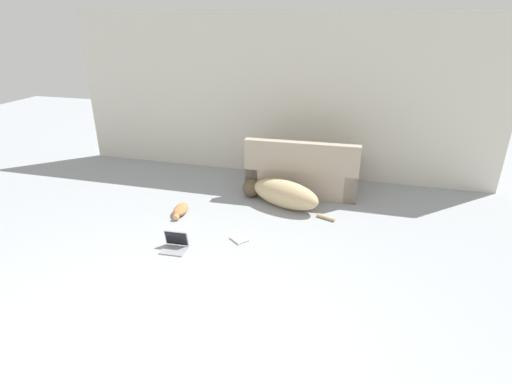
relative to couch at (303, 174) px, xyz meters
The scene contains 7 objects.
ground_plane 4.09m from the couch, 98.76° to the right, with size 20.00×20.00×0.00m, color #999EA3.
wall_back 1.42m from the couch, 131.64° to the left, with size 7.32×0.06×2.71m.
couch is the anchor object (origin of this frame).
dog 0.71m from the couch, 107.54° to the right, with size 1.54×0.80×0.41m.
cat 2.05m from the couch, 139.67° to the right, with size 0.24×0.56×0.12m.
laptop_open 2.52m from the couch, 118.73° to the right, with size 0.31×0.27×0.22m.
book_cream 1.90m from the couch, 105.91° to the right, with size 0.27×0.26×0.02m.
Camera 1 is at (1.47, -1.97, 2.60)m, focal length 28.00 mm.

